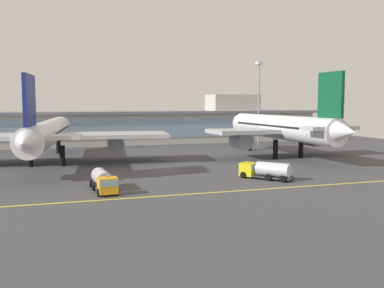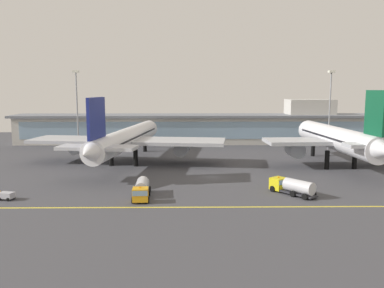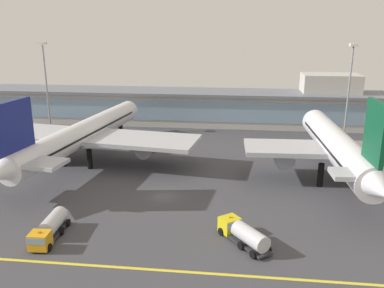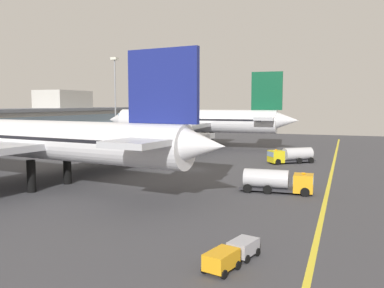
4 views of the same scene
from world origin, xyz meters
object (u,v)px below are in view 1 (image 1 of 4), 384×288
Objects in this scene: baggage_tug_near at (104,181)px; apron_light_mast_centre at (259,91)px; airliner_near_left at (48,134)px; fuel_tanker_truck at (264,170)px; airliner_near_right at (282,128)px.

apron_light_mast_centre reaches higher than baggage_tug_near.
fuel_tanker_truck is (34.05, -30.31, -4.76)m from airliner_near_left.
airliner_near_left is 33.54m from baggage_tug_near.
airliner_near_right is at bearing -88.14° from airliner_near_left.
fuel_tanker_truck is 60.78m from apron_light_mast_centre.
airliner_near_right is 5.73× the size of fuel_tanker_truck.
baggage_tug_near is at bearing 56.41° from fuel_tanker_truck.
apron_light_mast_centre reaches higher than airliner_near_left.
airliner_near_left is 64.60m from apron_light_mast_centre.
airliner_near_left is 6.32× the size of baggage_tug_near.
airliner_near_right reaches higher than airliner_near_left.
baggage_tug_near is at bearing -133.43° from apron_light_mast_centre.
airliner_near_right reaches higher than fuel_tanker_truck.
apron_light_mast_centre is at bearing -61.47° from airliner_near_left.
baggage_tug_near is 77.50m from apron_light_mast_centre.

